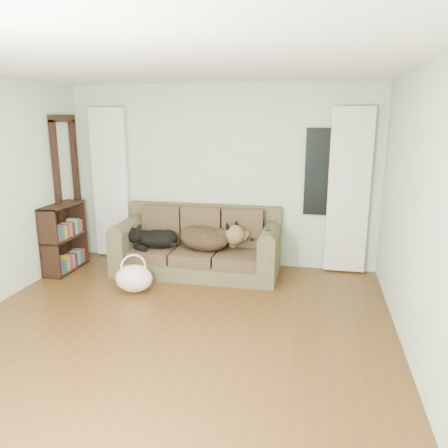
% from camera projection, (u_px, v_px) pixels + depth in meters
% --- Properties ---
extents(floor, '(5.00, 5.00, 0.00)m').
position_uv_depth(floor, '(166.00, 342.00, 4.27)').
color(floor, '#4B2E17').
rests_on(floor, ground).
extents(ceiling, '(5.00, 5.00, 0.00)m').
position_uv_depth(ceiling, '(156.00, 61.00, 3.65)').
color(ceiling, white).
rests_on(ceiling, ground).
extents(wall_back, '(4.50, 0.04, 2.60)m').
position_uv_depth(wall_back, '(221.00, 176.00, 6.33)').
color(wall_back, beige).
rests_on(wall_back, ground).
extents(wall_right, '(0.04, 5.00, 2.60)m').
position_uv_depth(wall_right, '(427.00, 225.00, 3.51)').
color(wall_right, beige).
rests_on(wall_right, ground).
extents(curtain_left, '(0.55, 0.08, 2.25)m').
position_uv_depth(curtain_left, '(111.00, 184.00, 6.64)').
color(curtain_left, white).
rests_on(curtain_left, ground).
extents(curtain_right, '(0.55, 0.08, 2.25)m').
position_uv_depth(curtain_right, '(349.00, 192.00, 5.93)').
color(curtain_right, white).
rests_on(curtain_right, ground).
extents(window_pane, '(0.50, 0.03, 1.20)m').
position_uv_depth(window_pane, '(323.00, 172.00, 5.99)').
color(window_pane, black).
rests_on(window_pane, wall_back).
extents(door_casing, '(0.07, 0.60, 2.10)m').
position_uv_depth(door_casing, '(68.00, 193.00, 6.41)').
color(door_casing, black).
rests_on(door_casing, ground).
extents(sofa, '(2.26, 0.98, 0.93)m').
position_uv_depth(sofa, '(197.00, 241.00, 6.09)').
color(sofa, brown).
rests_on(sofa, floor).
extents(dog_black_lab, '(0.61, 0.44, 0.25)m').
position_uv_depth(dog_black_lab, '(155.00, 238.00, 6.14)').
color(dog_black_lab, black).
rests_on(dog_black_lab, sofa).
extents(dog_shepherd, '(0.91, 0.78, 0.34)m').
position_uv_depth(dog_shepherd, '(208.00, 240.00, 6.03)').
color(dog_shepherd, black).
rests_on(dog_shepherd, sofa).
extents(tv_remote, '(0.09, 0.20, 0.02)m').
position_uv_depth(tv_remote, '(268.00, 229.00, 5.65)').
color(tv_remote, black).
rests_on(tv_remote, sofa).
extents(tote_bag, '(0.57, 0.50, 0.34)m').
position_uv_depth(tote_bag, '(134.00, 279.00, 5.47)').
color(tote_bag, silver).
rests_on(tote_bag, floor).
extents(bookshelf, '(0.29, 0.77, 0.96)m').
position_uv_depth(bookshelf, '(64.00, 236.00, 6.16)').
color(bookshelf, black).
rests_on(bookshelf, floor).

